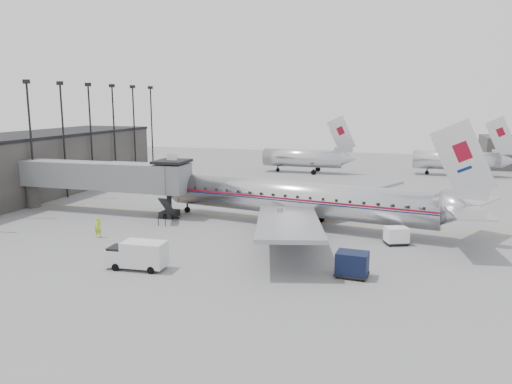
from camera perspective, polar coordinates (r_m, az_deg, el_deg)
ground at (r=49.90m, az=-2.05°, el=-4.48°), size 160.00×160.00×0.00m
terminal at (r=74.99m, az=-24.87°, el=2.71°), size 12.00×46.00×8.00m
apron_line at (r=54.68m, az=2.95°, el=-3.15°), size 60.00×0.15×0.01m
jet_bridge at (r=59.51m, az=-16.31°, el=1.66°), size 21.00×6.20×7.10m
floodlight_masts at (r=72.85m, az=-19.71°, el=6.32°), size 0.90×42.25×15.25m
distant_aircraft_near at (r=89.91m, az=5.44°, el=3.96°), size 16.39×3.20×10.26m
distant_aircraft_mid at (r=92.63m, az=21.95°, el=3.44°), size 16.39×3.20×10.26m
airliner at (r=51.39m, az=5.22°, el=-0.80°), size 35.75×32.87×11.38m
service_van at (r=39.77m, az=-13.44°, el=-6.96°), size 4.75×2.09×2.19m
baggage_cart_navy at (r=37.72m, az=10.93°, el=-8.06°), size 2.51×1.98×1.88m
baggage_cart_white at (r=46.91m, az=15.75°, el=-4.78°), size 2.48×2.23×1.59m
ramp_worker at (r=49.69m, az=-17.61°, el=-3.90°), size 0.80×0.63×1.91m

